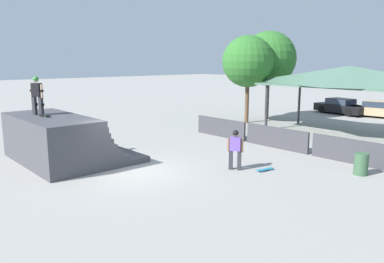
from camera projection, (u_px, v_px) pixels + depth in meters
ground_plane at (129, 172)px, 14.78m from camera, size 160.00×160.00×0.00m
quarter_pipe_ramp at (60, 141)px, 16.26m from camera, size 5.49×4.38×2.01m
skater_on_deck at (37, 93)px, 16.08m from camera, size 0.70×0.47×1.67m
skateboard_on_deck at (44, 115)px, 15.76m from camera, size 0.83×0.31×0.09m
bystander_walking at (235, 147)px, 14.93m from camera, size 0.58×0.44×1.62m
skateboard_on_ground at (265, 169)px, 14.91m from camera, size 0.32×0.81×0.09m
barrier_fence at (276, 138)px, 18.77m from camera, size 11.39×0.12×1.05m
pavilion_shelter at (349, 77)px, 21.30m from camera, size 10.14×4.34×4.05m
tree_beside_pavilion at (269, 59)px, 27.45m from camera, size 4.00×4.00×6.48m
tree_far_back at (248, 62)px, 25.82m from camera, size 3.56×3.56×6.07m
trash_bin at (361, 164)px, 14.35m from camera, size 0.52×0.52×0.85m
parked_car_black at (341, 107)px, 30.80m from camera, size 4.54×2.45×1.27m
parked_car_tan at (379, 110)px, 29.03m from camera, size 4.36×2.31×1.27m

